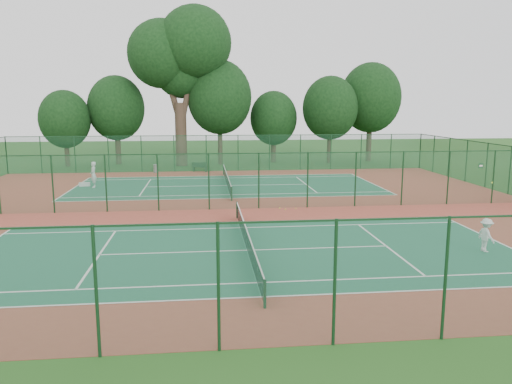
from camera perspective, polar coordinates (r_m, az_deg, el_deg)
The scene contains 19 objects.
ground at distance 31.02m, azimuth -2.51°, elevation -1.95°, with size 120.00×120.00×0.00m, color #204E18.
red_pad at distance 31.02m, azimuth -2.51°, elevation -1.94°, with size 40.00×36.00×0.01m, color brown.
court_near at distance 22.31m, azimuth -1.03°, elevation -6.68°, with size 23.77×10.97×0.01m, color #1D5C40.
court_far at distance 39.85m, azimuth -3.33°, elevation 0.74°, with size 23.77×10.97×0.01m, color #1C593E.
fence_north at distance 48.55m, azimuth -3.88°, elevation 4.48°, with size 40.00×0.09×3.50m.
fence_south at distance 13.28m, azimuth 2.45°, elevation -10.56°, with size 40.00×0.09×3.50m.
fence_divider at distance 30.70m, azimuth -2.53°, elevation 1.26°, with size 40.00×0.09×3.50m.
tennis_net_near at distance 22.17m, azimuth -1.04°, elevation -5.37°, with size 0.10×12.90×0.97m.
tennis_net_far at distance 39.77m, azimuth -3.34°, elevation 1.49°, with size 0.10×12.90×0.97m.
player_near at distance 24.14m, azimuth 24.81°, elevation -4.49°, with size 0.97×0.55×1.49m, color silver.
player_far at distance 40.75m, azimuth -18.09°, elevation 1.90°, with size 0.73×0.48×2.01m, color silver.
trash_bin at distance 48.23m, azimuth -11.39°, elevation 2.65°, with size 0.44×0.44×0.80m, color slate.
bench at distance 48.19m, azimuth -6.46°, elevation 2.87°, with size 1.57×0.82×0.93m.
kit_bag at distance 41.71m, azimuth -19.01°, elevation 0.83°, with size 0.82×0.31×0.31m, color silver.
stray_ball_a at distance 31.04m, azimuth 4.57°, elevation -1.88°, with size 0.07×0.07×0.07m, color gold.
stray_ball_b at distance 30.74m, azimuth 3.39°, elevation -1.98°, with size 0.07×0.07×0.07m, color #D3E735.
stray_ball_c at distance 31.11m, azimuth 2.72°, elevation -1.83°, with size 0.07×0.07×0.07m, color gold.
big_tree at distance 53.54m, azimuth -8.66°, elevation 15.41°, with size 10.63×7.78×16.33m.
evergreen_row at distance 54.97m, azimuth -3.59°, elevation 3.28°, with size 39.00×5.00×12.00m, color black, non-canonical shape.
Camera 1 is at (-1.88, -30.29, 6.42)m, focal length 35.00 mm.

